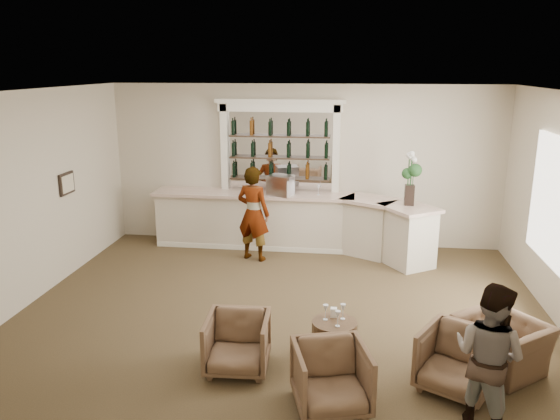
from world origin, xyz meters
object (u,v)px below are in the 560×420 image
object	(u,v)px
armchair_right	(457,361)
armchair_left	(237,343)
guest	(489,357)
bar_counter	(293,222)
armchair_center	(331,378)
armchair_far	(502,344)
cocktail_table	(334,339)
flower_vase	(411,175)
espresso_machine	(280,185)
sommelier	(253,214)

from	to	relation	value
armchair_right	armchair_left	bearing A→B (deg)	-153.05
guest	bar_counter	bearing A→B (deg)	-22.28
armchair_left	bar_counter	bearing A→B (deg)	84.72
guest	armchair_center	distance (m)	1.65
armchair_far	cocktail_table	bearing A→B (deg)	-128.11
armchair_left	armchair_far	world-z (taller)	armchair_left
armchair_center	armchair_far	xyz separation A→B (m)	(2.06, 1.12, -0.05)
armchair_center	flower_vase	size ratio (longest dim) A/B	0.80
bar_counter	armchair_far	xyz separation A→B (m)	(3.05, -4.16, -0.26)
cocktail_table	armchair_center	xyz separation A→B (m)	(0.01, -1.08, 0.12)
bar_counter	armchair_left	xyz separation A→B (m)	(-0.18, -4.64, -0.22)
guest	espresso_machine	xyz separation A→B (m)	(-2.85, 5.31, 0.55)
cocktail_table	armchair_center	world-z (taller)	armchair_center
armchair_left	espresso_machine	bearing A→B (deg)	87.92
armchair_center	bar_counter	bearing A→B (deg)	84.74
armchair_right	armchair_far	xyz separation A→B (m)	(0.64, 0.57, -0.05)
armchair_right	armchair_center	bearing A→B (deg)	-130.09
cocktail_table	guest	xyz separation A→B (m)	(1.60, -1.17, 0.54)
cocktail_table	armchair_left	bearing A→B (deg)	-158.94
bar_counter	sommelier	world-z (taller)	sommelier
armchair_far	espresso_machine	bearing A→B (deg)	179.88
armchair_far	espresso_machine	size ratio (longest dim) A/B	2.12
sommelier	flower_vase	size ratio (longest dim) A/B	1.83
armchair_center	flower_vase	bearing A→B (deg)	59.75
cocktail_table	espresso_machine	world-z (taller)	espresso_machine
cocktail_table	armchair_right	distance (m)	1.53
armchair_right	espresso_machine	size ratio (longest dim) A/B	1.75
cocktail_table	armchair_right	bearing A→B (deg)	-20.78
cocktail_table	espresso_machine	bearing A→B (deg)	106.79
armchair_center	guest	bearing A→B (deg)	-19.03
bar_counter	flower_vase	distance (m)	2.53
guest	armchair_right	bearing A→B (deg)	-32.90
cocktail_table	sommelier	distance (m)	3.95
bar_counter	guest	size ratio (longest dim) A/B	3.60
bar_counter	cocktail_table	bearing A→B (deg)	-76.69
bar_counter	armchair_left	distance (m)	4.65
armchair_right	flower_vase	world-z (taller)	flower_vase
sommelier	guest	size ratio (longest dim) A/B	1.15
sommelier	armchair_left	bearing A→B (deg)	116.62
espresso_machine	flower_vase	size ratio (longest dim) A/B	0.46
bar_counter	guest	distance (m)	5.96
guest	armchair_center	size ratio (longest dim) A/B	1.97
armchair_left	sommelier	bearing A→B (deg)	94.37
cocktail_table	armchair_far	distance (m)	2.06
sommelier	guest	distance (m)	5.72
armchair_left	armchair_right	size ratio (longest dim) A/B	0.97
armchair_center	flower_vase	distance (m)	5.10
armchair_right	flower_vase	bearing A→B (deg)	121.74
armchair_far	guest	bearing A→B (deg)	-60.21
bar_counter	armchair_center	world-z (taller)	bar_counter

